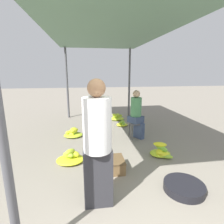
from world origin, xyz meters
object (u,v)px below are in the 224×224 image
at_px(vendor_foreground, 98,144).
at_px(crate_near, 112,165).
at_px(stool, 135,125).
at_px(basin_black, 184,187).
at_px(vendor_seated, 137,113).
at_px(banana_pile_right_2, 161,152).
at_px(banana_pile_left_0, 71,157).
at_px(banana_pile_left_1, 73,133).
at_px(banana_pile_right_1, 122,124).
at_px(banana_pile_right_0, 117,117).

xyz_separation_m(vendor_foreground, crate_near, (0.32, 0.81, -0.80)).
xyz_separation_m(stool, crate_near, (-0.92, -1.60, -0.24)).
distance_m(basin_black, crate_near, 1.28).
distance_m(vendor_seated, banana_pile_right_2, 1.35).
distance_m(banana_pile_left_0, banana_pile_left_1, 1.46).
xyz_separation_m(stool, banana_pile_right_1, (-0.15, 1.11, -0.29)).
relative_size(basin_black, banana_pile_right_2, 1.24).
relative_size(basin_black, crate_near, 1.38).
relative_size(banana_pile_right_2, crate_near, 1.11).
bearing_deg(vendor_seated, basin_black, -87.57).
bearing_deg(banana_pile_right_2, crate_near, -160.94).
height_order(vendor_foreground, banana_pile_left_0, vendor_foreground).
xyz_separation_m(vendor_foreground, banana_pile_right_1, (1.09, 3.52, -0.84)).
bearing_deg(vendor_seated, banana_pile_left_1, 168.93).
bearing_deg(banana_pile_right_0, stool, -85.11).
distance_m(vendor_foreground, basin_black, 1.60).
bearing_deg(vendor_foreground, basin_black, 2.69).
bearing_deg(banana_pile_right_2, stool, 101.52).
distance_m(banana_pile_right_0, banana_pile_right_1, 0.85).
bearing_deg(banana_pile_right_2, banana_pile_right_0, 97.42).
height_order(vendor_seated, basin_black, vendor_seated).
xyz_separation_m(banana_pile_left_0, crate_near, (0.80, -0.47, 0.03)).
height_order(basin_black, banana_pile_left_0, banana_pile_left_0).
xyz_separation_m(banana_pile_right_1, crate_near, (-0.78, -2.71, 0.05)).
bearing_deg(banana_pile_right_2, banana_pile_left_1, 142.61).
bearing_deg(banana_pile_left_1, banana_pile_right_1, 25.64).
bearing_deg(banana_pile_left_0, vendor_foreground, -69.33).
distance_m(vendor_seated, banana_pile_right_0, 2.08).
xyz_separation_m(stool, vendor_seated, (0.02, -0.01, 0.35)).
bearing_deg(basin_black, banana_pile_left_1, 125.03).
bearing_deg(basin_black, banana_pile_right_2, 83.71).
height_order(vendor_seated, crate_near, vendor_seated).
distance_m(vendor_foreground, banana_pile_left_0, 1.60).
xyz_separation_m(stool, banana_pile_right_2, (0.24, -1.19, -0.26)).
xyz_separation_m(basin_black, crate_near, (-1.04, 0.74, 0.06)).
bearing_deg(banana_pile_right_0, banana_pile_left_0, -116.72).
xyz_separation_m(vendor_foreground, banana_pile_right_0, (1.07, 4.37, -0.83)).
bearing_deg(basin_black, banana_pile_left_0, 146.48).
height_order(banana_pile_right_1, crate_near, crate_near).
relative_size(vendor_seated, crate_near, 2.95).
relative_size(banana_pile_right_0, crate_near, 1.23).
distance_m(banana_pile_left_1, crate_near, 2.11).
xyz_separation_m(banana_pile_right_2, crate_near, (-1.17, -0.40, 0.02)).
xyz_separation_m(stool, banana_pile_left_1, (-1.76, 0.34, -0.27)).
bearing_deg(vendor_seated, crate_near, -120.65).
relative_size(vendor_seated, banana_pile_right_1, 3.49).
xyz_separation_m(vendor_seated, crate_near, (-0.94, -1.59, -0.59)).
bearing_deg(vendor_seated, stool, 150.53).
relative_size(vendor_seated, banana_pile_right_0, 2.41).
xyz_separation_m(banana_pile_left_0, banana_pile_right_0, (1.55, 3.09, -0.01)).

